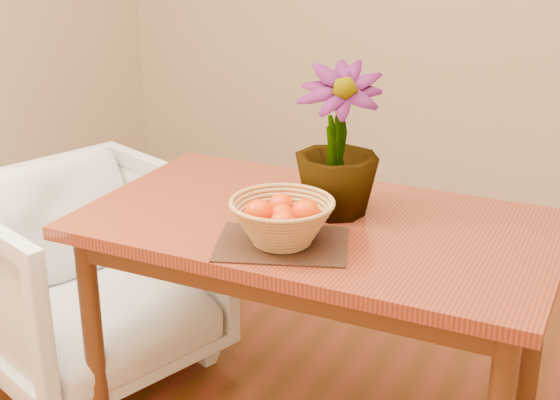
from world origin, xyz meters
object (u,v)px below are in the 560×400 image
at_px(wicker_basket, 282,224).
at_px(potted_plant, 337,141).
at_px(armchair, 87,267).
at_px(table, 317,246).

xyz_separation_m(wicker_basket, potted_plant, (0.04, 0.28, 0.16)).
relative_size(potted_plant, armchair, 0.56).
height_order(wicker_basket, armchair, wicker_basket).
xyz_separation_m(table, armchair, (-0.90, 0.01, -0.26)).
bearing_deg(potted_plant, wicker_basket, -115.09).
relative_size(table, potted_plant, 3.09).
distance_m(wicker_basket, potted_plant, 0.33).
xyz_separation_m(table, potted_plant, (0.03, 0.07, 0.31)).
distance_m(potted_plant, armchair, 1.09).
bearing_deg(armchair, table, -70.11).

